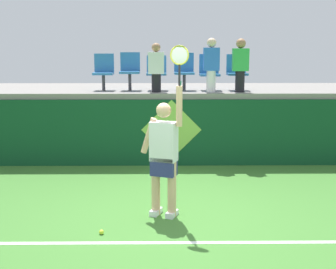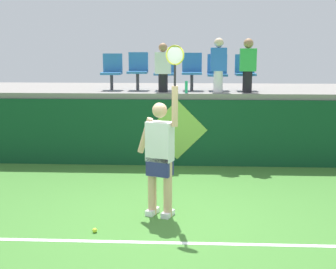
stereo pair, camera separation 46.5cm
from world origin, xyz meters
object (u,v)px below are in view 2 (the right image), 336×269
object	(u,v)px
water_bottle	(186,87)
stadium_chair_4	(217,71)
spectator_0	(248,64)
stadium_chair_2	(164,71)
spectator_2	(163,67)
spectator_1	(218,64)
stadium_chair_3	(192,70)
tennis_ball	(95,230)
stadium_chair_5	(245,71)
stadium_chair_0	(112,70)
stadium_chair_1	(138,69)
tennis_player	(160,153)

from	to	relation	value
water_bottle	stadium_chair_4	xyz separation A→B (m)	(0.68, 0.68, 0.30)
stadium_chair_4	spectator_0	bearing A→B (deg)	-37.24
stadium_chair_2	spectator_2	distance (m)	0.47
spectator_1	spectator_2	bearing A→B (deg)	-177.36
stadium_chair_2	stadium_chair_3	world-z (taller)	stadium_chair_3
stadium_chair_2	water_bottle	bearing A→B (deg)	-53.32
tennis_ball	stadium_chair_5	distance (m)	5.52
stadium_chair_3	stadium_chair_4	world-z (taller)	stadium_chair_3
stadium_chair_0	spectator_1	xyz separation A→B (m)	(2.36, -0.40, 0.16)
tennis_ball	stadium_chair_4	world-z (taller)	stadium_chair_4
spectator_2	stadium_chair_4	bearing A→B (deg)	21.27
stadium_chair_3	spectator_1	bearing A→B (deg)	-35.55
water_bottle	stadium_chair_0	bearing A→B (deg)	158.01
stadium_chair_0	stadium_chair_5	xyz separation A→B (m)	(2.98, -0.00, -0.01)
stadium_chair_0	stadium_chair_1	size ratio (longest dim) A/B	0.97
stadium_chair_1	stadium_chair_2	bearing A→B (deg)	-0.35
stadium_chair_2	stadium_chair_5	world-z (taller)	stadium_chair_5
spectator_0	spectator_1	xyz separation A→B (m)	(-0.62, 0.06, 0.00)
stadium_chair_0	stadium_chair_4	distance (m)	2.36
stadium_chair_4	spectator_2	distance (m)	1.28
stadium_chair_2	stadium_chair_3	distance (m)	0.62
stadium_chair_2	stadium_chair_3	bearing A→B (deg)	0.45
stadium_chair_0	spectator_0	xyz separation A→B (m)	(2.98, -0.47, 0.15)
stadium_chair_4	spectator_2	xyz separation A→B (m)	(-1.18, -0.46, 0.11)
stadium_chair_1	stadium_chair_3	distance (m)	1.21
tennis_ball	stadium_chair_0	world-z (taller)	stadium_chair_0
water_bottle	stadium_chair_4	world-z (taller)	stadium_chair_4
stadium_chair_5	tennis_ball	bearing A→B (deg)	-118.80
water_bottle	stadium_chair_2	bearing A→B (deg)	126.68
tennis_player	stadium_chair_2	world-z (taller)	tennis_player
tennis_player	stadium_chair_4	size ratio (longest dim) A/B	3.17
tennis_ball	stadium_chair_0	size ratio (longest dim) A/B	0.08
stadium_chair_0	spectator_2	bearing A→B (deg)	-21.23
stadium_chair_4	water_bottle	bearing A→B (deg)	-134.93
stadium_chair_1	spectator_0	xyz separation A→B (m)	(2.39, -0.47, 0.13)
tennis_player	stadium_chair_3	distance (m)	3.98
stadium_chair_2	spectator_2	xyz separation A→B (m)	(0.00, -0.45, 0.11)
stadium_chair_0	stadium_chair_3	size ratio (longest dim) A/B	0.98
stadium_chair_5	spectator_1	bearing A→B (deg)	-146.76
stadium_chair_0	tennis_player	bearing A→B (deg)	-70.62
tennis_player	stadium_chair_3	size ratio (longest dim) A/B	3.05
stadium_chair_5	stadium_chair_1	bearing A→B (deg)	-180.00
stadium_chair_1	stadium_chair_4	world-z (taller)	stadium_chair_1
spectator_2	water_bottle	bearing A→B (deg)	-23.73
stadium_chair_2	stadium_chair_4	distance (m)	1.18
stadium_chair_1	stadium_chair_2	world-z (taller)	stadium_chair_1
stadium_chair_5	stadium_chair_2	bearing A→B (deg)	-179.88
stadium_chair_4	stadium_chair_5	world-z (taller)	stadium_chair_4
stadium_chair_1	stadium_chair_5	xyz separation A→B (m)	(2.39, 0.00, -0.04)
tennis_player	stadium_chair_0	distance (m)	4.18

